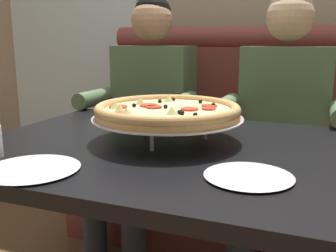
{
  "coord_description": "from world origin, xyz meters",
  "views": [
    {
      "loc": [
        0.47,
        -1.09,
        1.04
      ],
      "look_at": [
        0.04,
        0.03,
        0.78
      ],
      "focal_mm": 41.34,
      "sensor_mm": 36.0,
      "label": 1
    }
  ],
  "objects_px": {
    "diner_right": "(282,117)",
    "plate_near_right": "(31,167)",
    "dining_table": "(154,170)",
    "plate_near_left": "(249,174)",
    "booth_bench": "(221,159)",
    "diner_left": "(146,108)",
    "pizza": "(167,111)",
    "patio_chair": "(139,99)"
  },
  "relations": [
    {
      "from": "diner_left",
      "to": "patio_chair",
      "type": "height_order",
      "value": "diner_left"
    },
    {
      "from": "patio_chair",
      "to": "pizza",
      "type": "bearing_deg",
      "value": -62.04
    },
    {
      "from": "diner_left",
      "to": "plate_near_left",
      "type": "height_order",
      "value": "diner_left"
    },
    {
      "from": "diner_left",
      "to": "pizza",
      "type": "height_order",
      "value": "diner_left"
    },
    {
      "from": "dining_table",
      "to": "patio_chair",
      "type": "xyz_separation_m",
      "value": [
        -1.05,
        2.06,
        -0.11
      ]
    },
    {
      "from": "booth_bench",
      "to": "diner_right",
      "type": "distance_m",
      "value": 0.53
    },
    {
      "from": "diner_left",
      "to": "diner_right",
      "type": "relative_size",
      "value": 1.0
    },
    {
      "from": "patio_chair",
      "to": "diner_right",
      "type": "bearing_deg",
      "value": -45.36
    },
    {
      "from": "diner_right",
      "to": "diner_left",
      "type": "bearing_deg",
      "value": 180.0
    },
    {
      "from": "pizza",
      "to": "plate_near_left",
      "type": "relative_size",
      "value": 2.28
    },
    {
      "from": "diner_right",
      "to": "pizza",
      "type": "distance_m",
      "value": 0.7
    },
    {
      "from": "diner_right",
      "to": "plate_near_right",
      "type": "distance_m",
      "value": 1.15
    },
    {
      "from": "pizza",
      "to": "plate_near_right",
      "type": "relative_size",
      "value": 2.01
    },
    {
      "from": "dining_table",
      "to": "booth_bench",
      "type": "bearing_deg",
      "value": 90.0
    },
    {
      "from": "diner_left",
      "to": "patio_chair",
      "type": "bearing_deg",
      "value": 117.0
    },
    {
      "from": "booth_bench",
      "to": "plate_near_right",
      "type": "relative_size",
      "value": 6.12
    },
    {
      "from": "plate_near_left",
      "to": "patio_chair",
      "type": "xyz_separation_m",
      "value": [
        -1.38,
        2.28,
        -0.21
      ]
    },
    {
      "from": "booth_bench",
      "to": "pizza",
      "type": "relative_size",
      "value": 3.04
    },
    {
      "from": "diner_right",
      "to": "patio_chair",
      "type": "relative_size",
      "value": 1.48
    },
    {
      "from": "booth_bench",
      "to": "diner_right",
      "type": "height_order",
      "value": "diner_right"
    },
    {
      "from": "diner_left",
      "to": "plate_near_right",
      "type": "xyz_separation_m",
      "value": [
        0.15,
        -1.03,
        0.03
      ]
    },
    {
      "from": "dining_table",
      "to": "plate_near_left",
      "type": "relative_size",
      "value": 5.27
    },
    {
      "from": "diner_right",
      "to": "plate_near_right",
      "type": "xyz_separation_m",
      "value": [
        -0.52,
        -1.03,
        0.03
      ]
    },
    {
      "from": "diner_right",
      "to": "plate_near_right",
      "type": "relative_size",
      "value": 5.26
    },
    {
      "from": "dining_table",
      "to": "diner_left",
      "type": "bearing_deg",
      "value": 116.54
    },
    {
      "from": "dining_table",
      "to": "diner_right",
      "type": "distance_m",
      "value": 0.75
    },
    {
      "from": "plate_near_right",
      "to": "patio_chair",
      "type": "relative_size",
      "value": 0.28
    },
    {
      "from": "plate_near_left",
      "to": "plate_near_right",
      "type": "relative_size",
      "value": 0.88
    },
    {
      "from": "diner_right",
      "to": "pizza",
      "type": "bearing_deg",
      "value": -116.17
    },
    {
      "from": "plate_near_right",
      "to": "patio_chair",
      "type": "distance_m",
      "value": 2.58
    },
    {
      "from": "booth_bench",
      "to": "plate_near_right",
      "type": "bearing_deg",
      "value": -98.01
    },
    {
      "from": "dining_table",
      "to": "diner_right",
      "type": "relative_size",
      "value": 0.89
    },
    {
      "from": "patio_chair",
      "to": "plate_near_right",
      "type": "bearing_deg",
      "value": -70.38
    },
    {
      "from": "diner_right",
      "to": "plate_near_left",
      "type": "relative_size",
      "value": 5.95
    },
    {
      "from": "booth_bench",
      "to": "dining_table",
      "type": "xyz_separation_m",
      "value": [
        0.0,
        -0.93,
        0.24
      ]
    },
    {
      "from": "plate_near_left",
      "to": "patio_chair",
      "type": "relative_size",
      "value": 0.25
    },
    {
      "from": "booth_bench",
      "to": "plate_near_left",
      "type": "height_order",
      "value": "booth_bench"
    },
    {
      "from": "plate_near_right",
      "to": "diner_right",
      "type": "bearing_deg",
      "value": 63.32
    },
    {
      "from": "booth_bench",
      "to": "diner_left",
      "type": "bearing_deg",
      "value": -141.42
    },
    {
      "from": "diner_left",
      "to": "plate_near_right",
      "type": "bearing_deg",
      "value": -81.57
    },
    {
      "from": "dining_table",
      "to": "pizza",
      "type": "relative_size",
      "value": 2.32
    },
    {
      "from": "plate_near_right",
      "to": "patio_chair",
      "type": "xyz_separation_m",
      "value": [
        -0.86,
        2.42,
        -0.21
      ]
    }
  ]
}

